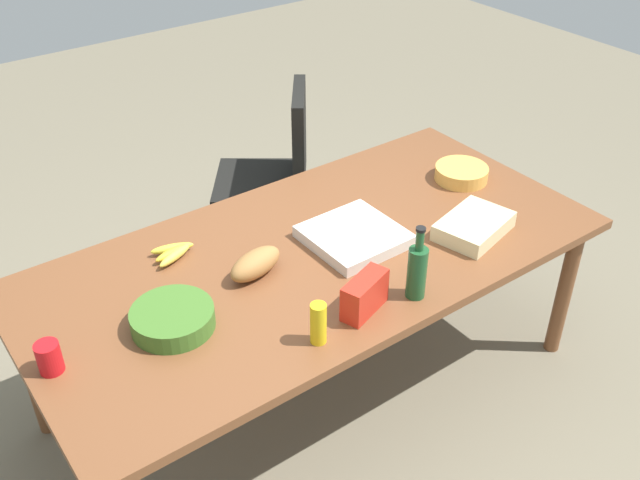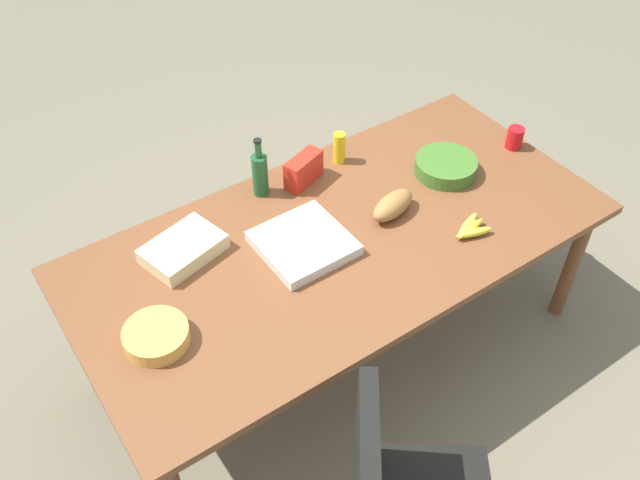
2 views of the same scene
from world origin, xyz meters
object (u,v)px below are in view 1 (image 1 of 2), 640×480
(office_chair, at_px, (271,195))
(bread_loaf, at_px, (255,264))
(conference_table, at_px, (315,264))
(chip_bag_red, at_px, (365,295))
(pizza_box, at_px, (354,236))
(chip_bowl, at_px, (461,173))
(sheet_cake, at_px, (474,226))
(banana_bunch, at_px, (173,252))
(mustard_bottle, at_px, (318,323))
(red_solo_cup, at_px, (49,358))
(wine_bottle, at_px, (417,270))
(salad_bowl, at_px, (173,318))

(office_chair, xyz_separation_m, bread_loaf, (0.69, 0.99, 0.42))
(conference_table, distance_m, chip_bag_red, 0.43)
(pizza_box, bearing_deg, chip_bag_red, 55.73)
(chip_bowl, relative_size, bread_loaf, 1.02)
(sheet_cake, xyz_separation_m, pizza_box, (0.44, -0.25, -0.01))
(banana_bunch, relative_size, chip_bag_red, 0.93)
(chip_bowl, xyz_separation_m, bread_loaf, (1.16, 0.06, 0.02))
(pizza_box, bearing_deg, sheet_cake, 149.98)
(sheet_cake, relative_size, mustard_bottle, 2.03)
(conference_table, distance_m, office_chair, 1.13)
(office_chair, distance_m, mustard_bottle, 1.67)
(chip_bowl, bearing_deg, chip_bag_red, 26.01)
(chip_bowl, height_order, mustard_bottle, mustard_bottle)
(office_chair, height_order, red_solo_cup, office_chair)
(pizza_box, height_order, chip_bag_red, chip_bag_red)
(mustard_bottle, relative_size, wine_bottle, 0.53)
(salad_bowl, distance_m, banana_bunch, 0.42)
(salad_bowl, bearing_deg, conference_table, -173.49)
(pizza_box, bearing_deg, wine_bottle, 84.13)
(pizza_box, bearing_deg, conference_table, -11.88)
(conference_table, bearing_deg, sheet_cake, 155.25)
(office_chair, height_order, mustard_bottle, office_chair)
(sheet_cake, xyz_separation_m, chip_bag_red, (0.68, 0.12, 0.03))
(conference_table, bearing_deg, chip_bowl, -175.42)
(sheet_cake, distance_m, pizza_box, 0.50)
(office_chair, bearing_deg, salad_bowl, 44.84)
(conference_table, bearing_deg, salad_bowl, 6.51)
(mustard_bottle, distance_m, wine_bottle, 0.43)
(banana_bunch, height_order, red_solo_cup, red_solo_cup)
(conference_table, relative_size, red_solo_cup, 21.14)
(sheet_cake, height_order, banana_bunch, sheet_cake)
(office_chair, height_order, sheet_cake, office_chair)
(sheet_cake, bearing_deg, banana_bunch, -28.19)
(banana_bunch, bearing_deg, mustard_bottle, 103.35)
(conference_table, distance_m, sheet_cake, 0.68)
(salad_bowl, height_order, sheet_cake, salad_bowl)
(office_chair, xyz_separation_m, pizza_box, (0.25, 1.04, 0.39))
(conference_table, bearing_deg, chip_bag_red, 79.93)
(chip_bowl, bearing_deg, sheet_cake, 51.02)
(mustard_bottle, distance_m, chip_bag_red, 0.23)
(office_chair, relative_size, chip_bag_red, 4.95)
(conference_table, height_order, red_solo_cup, red_solo_cup)
(pizza_box, relative_size, mustard_bottle, 2.29)
(banana_bunch, bearing_deg, office_chair, -141.79)
(salad_bowl, height_order, banana_bunch, salad_bowl)
(chip_bowl, bearing_deg, wine_bottle, 34.13)
(chip_bowl, bearing_deg, red_solo_cup, 3.12)
(mustard_bottle, xyz_separation_m, chip_bag_red, (-0.23, -0.03, -0.01))
(salad_bowl, height_order, chip_bag_red, chip_bag_red)
(pizza_box, bearing_deg, bread_loaf, -6.49)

